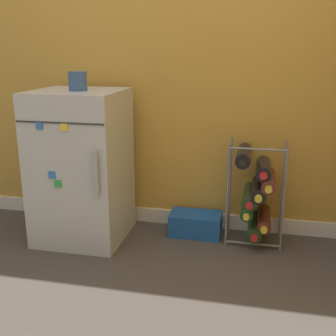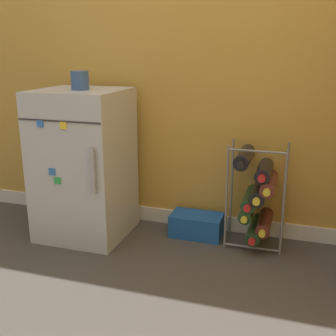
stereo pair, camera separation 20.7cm
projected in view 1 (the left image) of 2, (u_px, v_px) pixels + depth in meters
ground_plane at (154, 277)px, 2.02m from camera, size 14.00×14.00×0.00m
wall_back at (182, 14)px, 2.31m from camera, size 6.91×0.07×2.50m
mini_fridge at (82, 166)px, 2.35m from camera, size 0.48×0.49×0.84m
wine_rack at (256, 192)px, 2.32m from camera, size 0.31×0.33×0.57m
soda_box at (196, 224)px, 2.46m from camera, size 0.30×0.18×0.13m
fridge_top_cup at (78, 81)px, 2.19m from camera, size 0.10×0.10×0.10m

